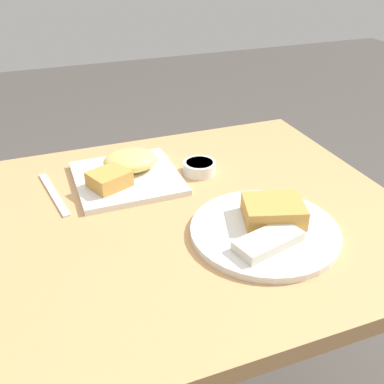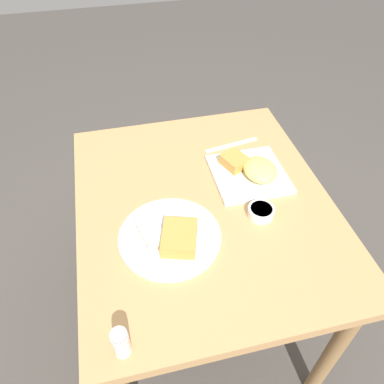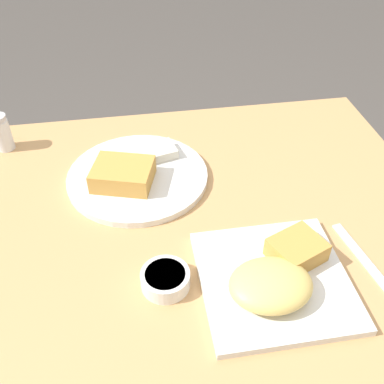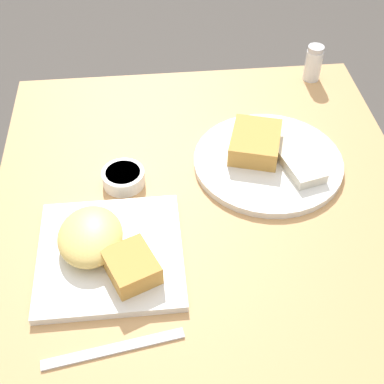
% 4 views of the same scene
% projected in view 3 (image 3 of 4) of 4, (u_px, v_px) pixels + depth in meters
% --- Properties ---
extents(dining_table, '(0.92, 0.78, 0.71)m').
position_uv_depth(dining_table, '(203.00, 248.00, 0.91)').
color(dining_table, tan).
rests_on(dining_table, ground_plane).
extents(plate_square_near, '(0.24, 0.24, 0.06)m').
position_uv_depth(plate_square_near, '(276.00, 278.00, 0.72)').
color(plate_square_near, white).
rests_on(plate_square_near, dining_table).
extents(plate_oval_far, '(0.29, 0.29, 0.05)m').
position_uv_depth(plate_oval_far, '(135.00, 174.00, 0.93)').
color(plate_oval_far, white).
rests_on(plate_oval_far, dining_table).
extents(sauce_ramekin, '(0.08, 0.08, 0.03)m').
position_uv_depth(sauce_ramekin, '(165.00, 279.00, 0.72)').
color(sauce_ramekin, white).
rests_on(sauce_ramekin, dining_table).
extents(salt_shaker, '(0.04, 0.04, 0.08)m').
position_uv_depth(salt_shaker, '(3.00, 135.00, 1.00)').
color(salt_shaker, white).
rests_on(salt_shaker, dining_table).
extents(butter_knife, '(0.05, 0.21, 0.00)m').
position_uv_depth(butter_knife, '(369.00, 266.00, 0.76)').
color(butter_knife, silver).
rests_on(butter_knife, dining_table).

